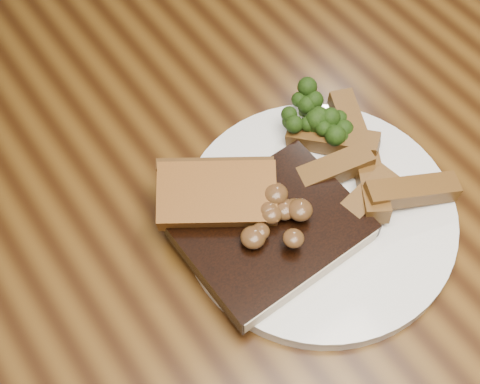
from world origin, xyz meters
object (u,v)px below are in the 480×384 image
object	(u,v)px
steak	(272,231)
garlic_bread	(218,207)
plate	(318,217)
potato_wedges	(368,160)
dining_table	(253,256)

from	to	relation	value
steak	garlic_bread	world-z (taller)	same
plate	steak	size ratio (longest dim) A/B	1.66
plate	steak	world-z (taller)	steak
steak	garlic_bread	xyz separation A→B (m)	(-0.03, 0.05, 0.00)
potato_wedges	plate	bearing A→B (deg)	-168.19
garlic_bread	dining_table	bearing A→B (deg)	10.98
garlic_bread	plate	bearing A→B (deg)	-1.42
plate	potato_wedges	size ratio (longest dim) A/B	2.23
plate	dining_table	bearing A→B (deg)	137.44
dining_table	garlic_bread	distance (m)	0.12
garlic_bread	potato_wedges	xyz separation A→B (m)	(0.15, -0.04, 0.00)
garlic_bread	potato_wedges	world-z (taller)	potato_wedges
dining_table	potato_wedges	size ratio (longest dim) A/B	13.98
plate	potato_wedges	bearing A→B (deg)	11.81
plate	steak	xyz separation A→B (m)	(-0.05, 0.01, 0.02)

